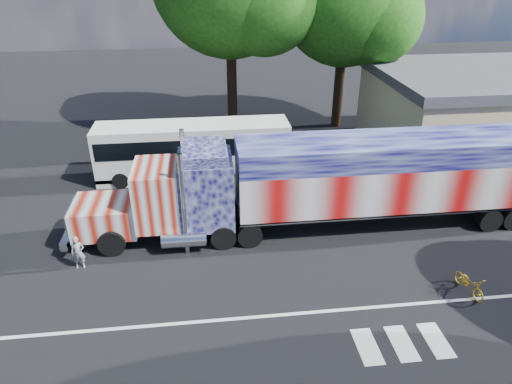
{
  "coord_description": "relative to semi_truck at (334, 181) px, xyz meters",
  "views": [
    {
      "loc": [
        -2.15,
        -15.29,
        11.57
      ],
      "look_at": [
        0.0,
        3.0,
        1.9
      ],
      "focal_mm": 32.0,
      "sensor_mm": 36.0,
      "label": 1
    }
  ],
  "objects": [
    {
      "name": "ground",
      "position": [
        -3.52,
        -2.71,
        -2.4
      ],
      "size": [
        100.0,
        100.0,
        0.0
      ],
      "primitive_type": "plane",
      "color": "black"
    },
    {
      "name": "lane_markings",
      "position": [
        -1.81,
        -6.48,
        -2.4
      ],
      "size": [
        30.0,
        2.67,
        0.01
      ],
      "color": "silver",
      "rests_on": "ground"
    },
    {
      "name": "semi_truck",
      "position": [
        0.0,
        0.0,
        0.0
      ],
      "size": [
        21.88,
        3.46,
        4.66
      ],
      "color": "black",
      "rests_on": "ground"
    },
    {
      "name": "coach_bus",
      "position": [
        -6.4,
        6.38,
        -0.76
      ],
      "size": [
        10.85,
        2.53,
        3.16
      ],
      "color": "white",
      "rests_on": "ground"
    },
    {
      "name": "woman",
      "position": [
        -11.11,
        -1.95,
        -1.66
      ],
      "size": [
        0.58,
        0.43,
        1.47
      ],
      "primitive_type": "imported",
      "rotation": [
        0.0,
        0.0,
        0.15
      ],
      "color": "slate",
      "rests_on": "ground"
    },
    {
      "name": "bicycle",
      "position": [
        4.01,
        -5.29,
        -1.98
      ],
      "size": [
        0.82,
        1.67,
        0.84
      ],
      "primitive_type": "imported",
      "rotation": [
        0.0,
        0.0,
        0.17
      ],
      "color": "gold",
      "rests_on": "ground"
    },
    {
      "name": "tree_ne_a",
      "position": [
        4.3,
        13.94,
        6.32
      ],
      "size": [
        9.17,
        8.73,
        13.15
      ],
      "color": "black",
      "rests_on": "ground"
    }
  ]
}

